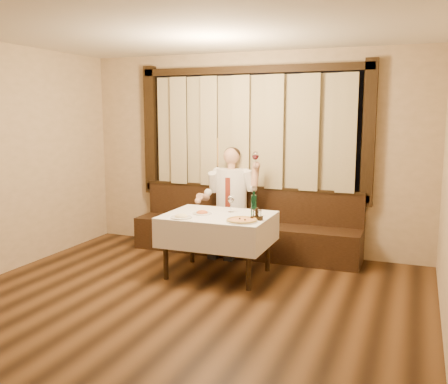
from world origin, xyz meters
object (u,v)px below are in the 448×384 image
at_px(pasta_red, 202,211).
at_px(green_bottle, 254,205).
at_px(pizza, 242,220).
at_px(pasta_cream, 181,215).
at_px(cruet_caddy, 257,216).
at_px(banquette, 245,232).
at_px(seated_man, 230,194).
at_px(dining_table, 218,223).

xyz_separation_m(pasta_red, green_bottle, (0.62, 0.10, 0.10)).
height_order(pizza, pasta_red, pasta_red).
relative_size(pasta_red, pasta_cream, 0.92).
xyz_separation_m(green_bottle, cruet_caddy, (0.10, -0.19, -0.08)).
bearing_deg(banquette, seated_man, -155.52).
xyz_separation_m(dining_table, pizza, (0.40, -0.28, 0.12)).
bearing_deg(green_bottle, banquette, 114.16).
bearing_deg(pasta_cream, dining_table, 47.38).
bearing_deg(pizza, pasta_red, 158.47).
distance_m(green_bottle, seated_man, 1.08).
xyz_separation_m(pizza, cruet_caddy, (0.13, 0.15, 0.03)).
height_order(green_bottle, seated_man, seated_man).
relative_size(dining_table, green_bottle, 4.04).
bearing_deg(cruet_caddy, pasta_cream, -166.87).
xyz_separation_m(banquette, pasta_red, (-0.19, -1.07, 0.48)).
xyz_separation_m(dining_table, pasta_red, (-0.19, -0.04, 0.14)).
relative_size(pizza, pasta_red, 1.58).
bearing_deg(cruet_caddy, banquette, 113.48).
height_order(banquette, cruet_caddy, banquette).
distance_m(pizza, seated_man, 1.35).
distance_m(pasta_cream, green_bottle, 0.86).
distance_m(banquette, pasta_red, 1.18).
relative_size(pasta_red, seated_man, 0.15).
distance_m(banquette, green_bottle, 1.21).
height_order(pasta_red, cruet_caddy, cruet_caddy).
xyz_separation_m(pasta_cream, cruet_caddy, (0.85, 0.22, 0.02)).
bearing_deg(pasta_cream, cruet_caddy, 14.33).
bearing_deg(seated_man, cruet_caddy, -55.50).
bearing_deg(banquette, cruet_caddy, -65.32).
bearing_deg(pizza, seated_man, 116.47).
distance_m(banquette, dining_table, 1.08).
bearing_deg(dining_table, banquette, 90.00).
relative_size(dining_table, pasta_red, 5.53).
height_order(dining_table, pasta_cream, pasta_cream).
height_order(dining_table, pasta_red, pasta_red).
bearing_deg(dining_table, pizza, -34.54).
distance_m(dining_table, cruet_caddy, 0.57).
xyz_separation_m(banquette, dining_table, (0.00, -1.02, 0.34)).
bearing_deg(pasta_red, dining_table, 12.86).
xyz_separation_m(banquette, pasta_cream, (-0.32, -1.37, 0.48)).
bearing_deg(green_bottle, pasta_cream, -151.87).
distance_m(banquette, seated_man, 0.59).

